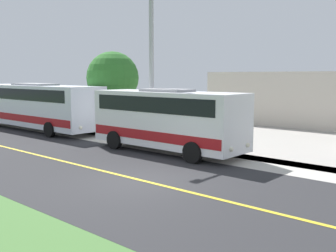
{
  "coord_description": "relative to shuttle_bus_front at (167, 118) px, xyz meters",
  "views": [
    {
      "loc": [
        9.39,
        9.46,
        3.58
      ],
      "look_at": [
        -3.5,
        -1.87,
        1.4
      ],
      "focal_mm": 42.54,
      "sensor_mm": 36.0,
      "label": 1
    }
  ],
  "objects": [
    {
      "name": "ground_plane",
      "position": [
        4.45,
        2.76,
        -1.63
      ],
      "size": [
        120.0,
        120.0,
        0.0
      ],
      "primitive_type": "plane",
      "color": "#477238"
    },
    {
      "name": "road_centre_line",
      "position": [
        4.45,
        2.76,
        -1.62
      ],
      "size": [
        0.16,
        100.0,
        0.0
      ],
      "primitive_type": "cube",
      "color": "gold",
      "rests_on": "ground"
    },
    {
      "name": "road_surface",
      "position": [
        4.45,
        2.76,
        -1.63
      ],
      "size": [
        8.0,
        100.0,
        0.01
      ],
      "primitive_type": "cube",
      "color": "#28282B",
      "rests_on": "ground"
    },
    {
      "name": "transit_bus_rear",
      "position": [
        -0.12,
        -11.73,
        0.06
      ],
      "size": [
        2.79,
        11.7,
        3.07
      ],
      "color": "silver",
      "rests_on": "ground"
    },
    {
      "name": "sidewalk",
      "position": [
        -0.75,
        2.76,
        -1.63
      ],
      "size": [
        2.4,
        100.0,
        0.01
      ],
      "primitive_type": "cube",
      "color": "#B2ADA3",
      "rests_on": "ground"
    },
    {
      "name": "shuttle_bus_front",
      "position": [
        0.0,
        0.0,
        0.0
      ],
      "size": [
        2.55,
        7.91,
        2.97
      ],
      "color": "white",
      "rests_on": "ground"
    },
    {
      "name": "tree_curbside",
      "position": [
        -2.95,
        -7.22,
        1.8
      ],
      "size": [
        3.32,
        3.32,
        5.1
      ],
      "color": "brown",
      "rests_on": "ground"
    },
    {
      "name": "street_light_pole",
      "position": [
        -0.42,
        -1.51,
        2.6
      ],
      "size": [
        1.97,
        0.24,
        7.65
      ],
      "color": "#9E9EA3",
      "rests_on": "ground"
    }
  ]
}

